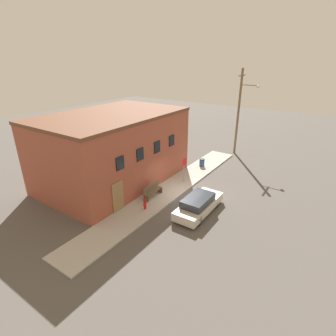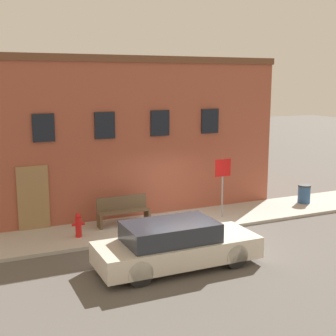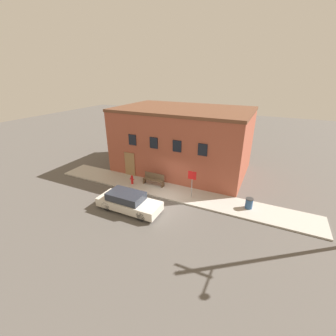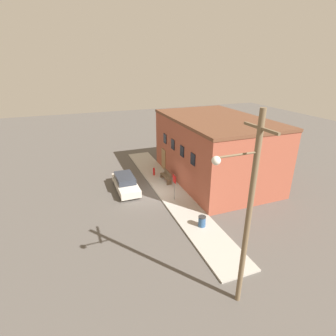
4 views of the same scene
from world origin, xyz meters
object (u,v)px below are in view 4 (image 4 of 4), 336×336
(parked_car, at_px, (125,183))
(fire_hydrant, at_px, (154,171))
(stop_sign, at_px, (174,183))
(trash_bin, at_px, (202,221))
(bench, at_px, (166,176))
(utility_pole, at_px, (247,211))

(parked_car, bearing_deg, fire_hydrant, 120.16)
(stop_sign, height_order, trash_bin, stop_sign)
(bench, bearing_deg, trash_bin, -2.19)
(fire_hydrant, bearing_deg, utility_pole, -3.35)
(trash_bin, xyz_separation_m, utility_pole, (5.65, -1.22, 4.28))
(fire_hydrant, xyz_separation_m, bench, (1.68, 0.64, 0.10))
(bench, height_order, parked_car, parked_car)
(utility_pole, height_order, parked_car, utility_pole)
(utility_pole, relative_size, parked_car, 2.01)
(utility_pole, bearing_deg, stop_sign, 174.85)
(bench, relative_size, trash_bin, 2.42)
(stop_sign, xyz_separation_m, trash_bin, (3.98, 0.35, -1.08))
(stop_sign, bearing_deg, fire_hydrant, -179.96)
(fire_hydrant, bearing_deg, trash_bin, 2.23)
(utility_pole, bearing_deg, parked_car, -169.97)
(bench, bearing_deg, parked_car, -87.73)
(bench, bearing_deg, fire_hydrant, -159.15)
(parked_car, bearing_deg, stop_sign, 43.56)
(fire_hydrant, distance_m, utility_pole, 15.41)
(stop_sign, distance_m, parked_car, 4.68)
(fire_hydrant, height_order, stop_sign, stop_sign)
(stop_sign, bearing_deg, parked_car, -136.44)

